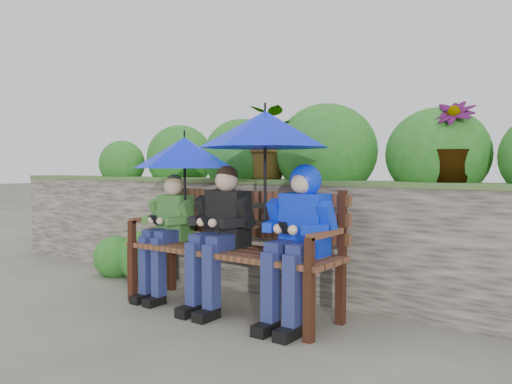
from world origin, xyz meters
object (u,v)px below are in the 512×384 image
Objects in this scene: umbrella_left at (185,153)px; umbrella_right at (265,129)px; boy_right at (298,229)px; boy_middle at (220,229)px; boy_left at (168,227)px; park_bench at (235,241)px.

umbrella_right reaches higher than umbrella_left.
boy_middle is at bearing -179.03° from boy_right.
boy_right is (0.72, 0.01, 0.05)m from boy_middle.
boy_right is 1.30m from umbrella_left.
boy_left is at bearing -156.72° from umbrella_left.
boy_left is at bearing 178.31° from umbrella_right.
umbrella_right is at bearing -172.52° from boy_right.
umbrella_right is at bearing -2.90° from boy_middle.
umbrella_left is at bearing -178.21° from park_bench.
boy_right reaches higher than park_bench.
park_bench is 1.59× the size of boy_right.
boy_left is 1.28× the size of umbrella_left.
park_bench is 0.66m from boy_right.
umbrella_right is (0.45, -0.02, 0.77)m from boy_middle.
boy_middle is at bearing 177.10° from umbrella_right.
park_bench is 0.95m from umbrella_right.
boy_right is 1.38× the size of umbrella_left.
boy_right is at bearing 0.97° from boy_middle.
boy_left is 0.66m from umbrella_left.
boy_right is (1.32, 0.00, 0.08)m from boy_left.
umbrella_right is at bearing -1.69° from boy_left.
boy_right reaches higher than boy_middle.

